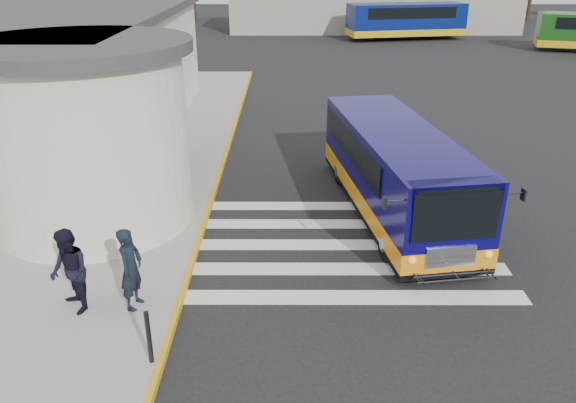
{
  "coord_description": "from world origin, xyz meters",
  "views": [
    {
      "loc": [
        -1.72,
        -13.53,
        6.94
      ],
      "look_at": [
        -1.75,
        -0.5,
        1.09
      ],
      "focal_mm": 35.0,
      "sensor_mm": 36.0,
      "label": 1
    }
  ],
  "objects_px": {
    "pedestrian_a": "(131,269)",
    "far_bus_a": "(406,19)",
    "transit_bus": "(395,174)",
    "bollard": "(149,337)",
    "pedestrian_b": "(70,272)"
  },
  "relations": [
    {
      "from": "bollard",
      "to": "far_bus_a",
      "type": "bearing_deg",
      "value": 73.37
    },
    {
      "from": "transit_bus",
      "to": "bollard",
      "type": "relative_size",
      "value": 8.27
    },
    {
      "from": "pedestrian_b",
      "to": "far_bus_a",
      "type": "bearing_deg",
      "value": 122.85
    },
    {
      "from": "transit_bus",
      "to": "bollard",
      "type": "xyz_separation_m",
      "value": [
        -5.46,
        -6.69,
        -0.48
      ]
    },
    {
      "from": "transit_bus",
      "to": "far_bus_a",
      "type": "relative_size",
      "value": 0.88
    },
    {
      "from": "transit_bus",
      "to": "pedestrian_b",
      "type": "bearing_deg",
      "value": -153.88
    },
    {
      "from": "pedestrian_a",
      "to": "far_bus_a",
      "type": "height_order",
      "value": "far_bus_a"
    },
    {
      "from": "transit_bus",
      "to": "pedestrian_a",
      "type": "xyz_separation_m",
      "value": [
        -6.19,
        -4.94,
        -0.13
      ]
    },
    {
      "from": "pedestrian_a",
      "to": "bollard",
      "type": "distance_m",
      "value": 1.93
    },
    {
      "from": "bollard",
      "to": "far_bus_a",
      "type": "height_order",
      "value": "far_bus_a"
    },
    {
      "from": "transit_bus",
      "to": "far_bus_a",
      "type": "distance_m",
      "value": 35.03
    },
    {
      "from": "pedestrian_a",
      "to": "far_bus_a",
      "type": "bearing_deg",
      "value": -6.51
    },
    {
      "from": "pedestrian_a",
      "to": "far_bus_a",
      "type": "relative_size",
      "value": 0.18
    },
    {
      "from": "bollard",
      "to": "far_bus_a",
      "type": "relative_size",
      "value": 0.11
    },
    {
      "from": "bollard",
      "to": "transit_bus",
      "type": "bearing_deg",
      "value": 50.78
    }
  ]
}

